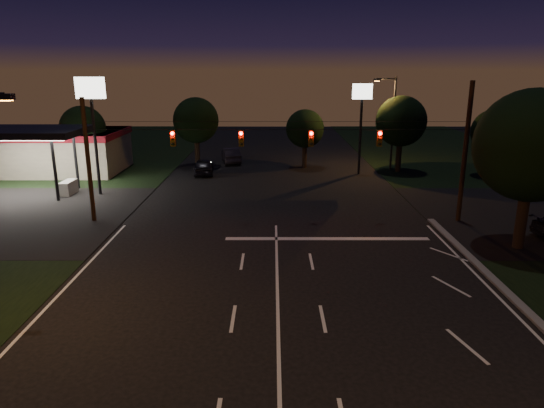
{
  "coord_description": "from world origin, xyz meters",
  "views": [
    {
      "loc": [
        -0.21,
        -15.48,
        9.63
      ],
      "look_at": [
        -0.25,
        8.36,
        3.0
      ],
      "focal_mm": 32.0,
      "sensor_mm": 36.0,
      "label": 1
    }
  ],
  "objects_px": {
    "utility_pole_right": "(458,221)",
    "car_oncoming_b": "(231,155)",
    "car_oncoming_a": "(204,166)",
    "tree_right_near": "(531,147)"
  },
  "relations": [
    {
      "from": "utility_pole_right",
      "to": "car_oncoming_b",
      "type": "relative_size",
      "value": 1.87
    },
    {
      "from": "car_oncoming_a",
      "to": "car_oncoming_b",
      "type": "xyz_separation_m",
      "value": [
        2.11,
        6.11,
        0.04
      ]
    },
    {
      "from": "tree_right_near",
      "to": "car_oncoming_a",
      "type": "relative_size",
      "value": 1.99
    },
    {
      "from": "car_oncoming_b",
      "to": "utility_pole_right",
      "type": "bearing_deg",
      "value": 117.64
    },
    {
      "from": "tree_right_near",
      "to": "car_oncoming_b",
      "type": "relative_size",
      "value": 1.82
    },
    {
      "from": "utility_pole_right",
      "to": "car_oncoming_a",
      "type": "bearing_deg",
      "value": 141.77
    },
    {
      "from": "utility_pole_right",
      "to": "car_oncoming_a",
      "type": "distance_m",
      "value": 23.94
    },
    {
      "from": "utility_pole_right",
      "to": "car_oncoming_b",
      "type": "xyz_separation_m",
      "value": [
        -16.69,
        20.92,
        0.79
      ]
    },
    {
      "from": "tree_right_near",
      "to": "car_oncoming_a",
      "type": "height_order",
      "value": "tree_right_near"
    },
    {
      "from": "tree_right_near",
      "to": "car_oncoming_b",
      "type": "xyz_separation_m",
      "value": [
        -18.21,
        25.75,
        -4.89
      ]
    }
  ]
}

